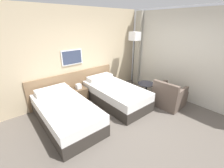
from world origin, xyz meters
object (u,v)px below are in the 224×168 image
bed_near_door (66,113)px  floor_lamp (135,40)px  bed_near_window (115,94)px  nightstand (79,94)px  armchair (169,97)px  side_table (146,89)px

bed_near_door → floor_lamp: (2.80, 0.45, 1.46)m
bed_near_window → nightstand: size_ratio=3.65×
bed_near_window → floor_lamp: (1.24, 0.45, 1.46)m
bed_near_window → nightstand: 1.11m
bed_near_door → bed_near_window: size_ratio=1.00×
nightstand → floor_lamp: (2.02, -0.33, 1.51)m
bed_near_window → armchair: (1.08, -1.14, 0.00)m
nightstand → floor_lamp: 2.54m
floor_lamp → armchair: (-0.15, -1.59, -1.46)m
side_table → bed_near_window: bearing=146.9°
floor_lamp → armchair: bearing=-95.5°
side_table → floor_lamp: bearing=65.8°
side_table → armchair: 0.69m
bed_near_window → bed_near_door: bearing=180.0°
floor_lamp → side_table: floor_lamp is taller
bed_near_door → side_table: size_ratio=3.52×
bed_near_door → side_table: (2.36, -0.52, 0.14)m
nightstand → armchair: (1.86, -1.92, 0.06)m
side_table → armchair: (0.28, -0.62, -0.13)m
bed_near_door → bed_near_window: same height
side_table → armchair: size_ratio=0.73×
bed_near_window → nightstand: (-0.78, 0.78, -0.05)m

